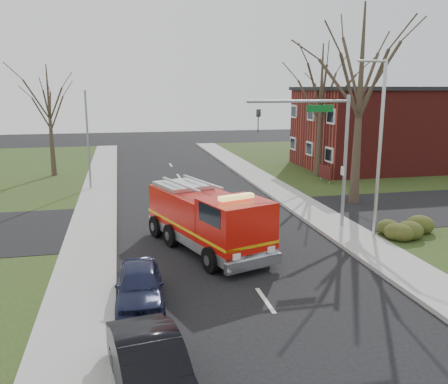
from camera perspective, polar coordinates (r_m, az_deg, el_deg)
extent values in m
plane|color=black|center=(22.08, 0.33, -6.42)|extent=(120.00, 120.00, 0.00)
cube|color=gray|center=(24.13, 14.90, -5.02)|extent=(2.40, 80.00, 0.15)
cube|color=gray|center=(21.63, -16.04, -7.12)|extent=(2.40, 80.00, 0.15)
cube|color=maroon|center=(45.22, 19.26, 7.09)|extent=(15.00, 10.00, 7.00)
cube|color=black|center=(45.08, 19.59, 11.65)|extent=(15.40, 10.40, 0.30)
cube|color=silver|center=(41.93, 10.25, 5.16)|extent=(0.12, 1.40, 1.20)
cube|color=#461110|center=(36.73, 12.09, 2.35)|extent=(0.12, 2.00, 1.00)
cylinder|color=gray|center=(36.09, 12.58, 1.43)|extent=(0.08, 0.08, 0.90)
cylinder|color=gray|center=(37.52, 11.56, 1.88)|extent=(0.08, 0.08, 0.90)
ellipsoid|color=#2F3513|center=(24.58, 21.86, -3.96)|extent=(2.80, 2.00, 0.90)
cone|color=#3A2F22|center=(29.95, 15.95, 9.77)|extent=(0.64, 0.64, 12.00)
cone|color=#3A2F22|center=(38.73, 11.53, 9.36)|extent=(0.56, 0.56, 10.50)
cone|color=#3A2F22|center=(40.83, -20.17, 7.95)|extent=(0.44, 0.44, 9.00)
cylinder|color=gray|center=(24.83, 14.36, 3.38)|extent=(0.18, 0.18, 6.80)
cylinder|color=gray|center=(23.50, 9.00, 10.73)|extent=(5.20, 0.14, 0.14)
cube|color=#0C591E|center=(23.93, 11.46, 9.82)|extent=(1.40, 0.06, 0.35)
imported|color=black|center=(22.86, 4.22, 9.92)|extent=(0.22, 0.18, 1.10)
cylinder|color=#B7BABF|center=(23.32, 18.21, 4.58)|extent=(0.16, 0.16, 8.40)
cylinder|color=#B7BABF|center=(22.82, 17.35, 14.81)|extent=(1.40, 0.12, 0.12)
cylinder|color=gray|center=(34.65, -16.05, 5.90)|extent=(0.14, 0.14, 7.00)
cube|color=#BE1008|center=(22.17, -3.58, -2.40)|extent=(3.92, 5.46, 1.99)
cube|color=#BE1008|center=(19.13, 1.46, -4.34)|extent=(3.13, 3.13, 2.27)
cube|color=#B7BABF|center=(21.43, -2.13, -5.15)|extent=(4.73, 7.80, 0.43)
cube|color=#E5B20C|center=(21.28, -2.14, -3.81)|extent=(4.74, 7.80, 0.11)
cube|color=black|center=(18.10, 3.25, -2.99)|extent=(2.08, 0.79, 0.81)
cube|color=#E5D866|center=(18.81, 1.48, -0.61)|extent=(1.54, 0.80, 0.17)
cylinder|color=black|center=(18.80, -1.60, -8.16)|extent=(0.65, 1.09, 1.04)
cylinder|color=black|center=(20.06, 4.57, -6.86)|extent=(0.65, 1.09, 1.04)
cylinder|color=black|center=(23.41, -8.17, -4.11)|extent=(0.65, 1.09, 1.04)
cylinder|color=black|center=(24.43, -2.85, -3.30)|extent=(0.65, 1.09, 1.04)
imported|color=#1A1E3A|center=(16.42, -10.14, -10.94)|extent=(1.71, 3.96, 1.33)
imported|color=black|center=(11.82, -8.74, -20.47)|extent=(2.16, 4.59, 1.45)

